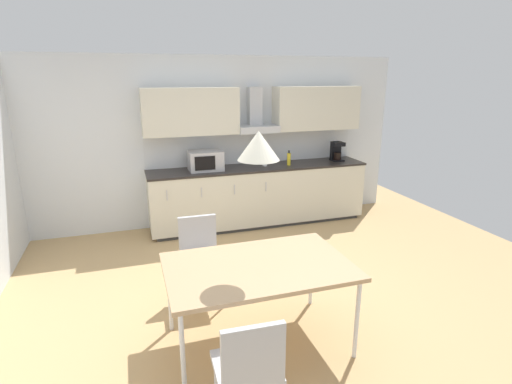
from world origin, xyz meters
name	(u,v)px	position (x,y,z in m)	size (l,w,h in m)	color
ground_plane	(258,302)	(0.00, 0.00, -0.01)	(7.63, 7.33, 0.02)	tan
wall_back	(206,142)	(0.00, 2.49, 1.25)	(6.11, 0.10, 2.50)	silver
kitchen_counter	(259,195)	(0.72, 2.14, 0.46)	(3.32, 0.63, 0.91)	#333333
backsplash_tile	(253,147)	(0.72, 2.43, 1.14)	(3.30, 0.02, 0.48)	silver
upper_wall_cabinets	(256,110)	(0.72, 2.28, 1.72)	(3.30, 0.40, 0.65)	beige
microwave	(206,161)	(-0.09, 2.14, 1.05)	(0.48, 0.35, 0.28)	#ADADB2
coffee_maker	(337,151)	(2.04, 2.16, 1.06)	(0.18, 0.19, 0.30)	black
bottle_yellow	(289,159)	(1.18, 2.08, 1.00)	(0.06, 0.06, 0.23)	yellow
bottle_white	(265,160)	(0.81, 2.14, 1.00)	(0.07, 0.07, 0.23)	white
dining_table	(258,269)	(-0.20, -0.62, 0.70)	(1.51, 0.96, 0.74)	tan
chair_far_left	(200,251)	(-0.54, 0.24, 0.53)	(0.41, 0.41, 0.87)	#B2B2B7
chair_near_left	(249,365)	(-0.54, -1.48, 0.53)	(0.42, 0.42, 0.87)	#B2B2B7
pendant_lamp	(259,146)	(-0.20, -0.62, 1.72)	(0.32, 0.32, 0.22)	silver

